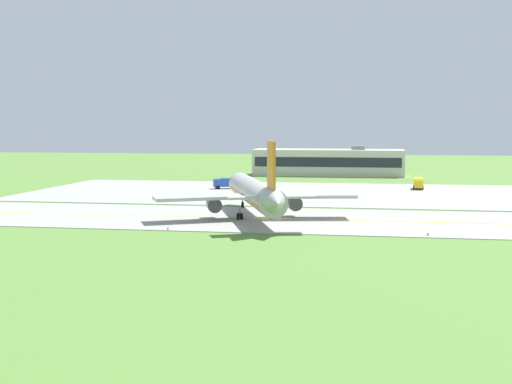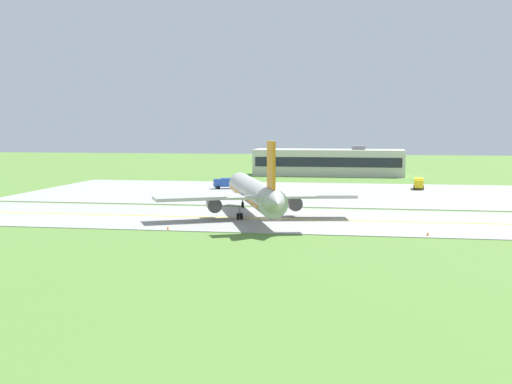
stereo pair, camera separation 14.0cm
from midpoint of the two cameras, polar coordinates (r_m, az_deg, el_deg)
name	(u,v)px [view 1 (the left image)]	position (r m, az deg, el deg)	size (l,w,h in m)	color
ground_plane	(272,219)	(102.23, 1.38, -2.44)	(500.00, 500.00, 0.00)	#517A33
taxiway_strip	(272,219)	(102.22, 1.38, -2.41)	(240.00, 28.00, 0.10)	gray
apron_pad	(343,193)	(143.00, 7.71, -0.13)	(140.00, 52.00, 0.10)	gray
taxiway_centreline	(272,219)	(102.22, 1.38, -2.38)	(220.00, 0.60, 0.01)	yellow
airplane_lead	(254,193)	(102.88, -0.18, -0.06)	(31.70, 38.57, 12.70)	#ADADA8
service_truck_baggage	(226,183)	(152.50, -2.67, 0.84)	(6.33, 4.12, 2.60)	#264CA5
service_truck_fuel	(418,183)	(156.03, 14.19, 0.78)	(2.69, 6.13, 2.60)	yellow
terminal_building	(328,162)	(196.88, 6.41, 2.63)	(45.04, 12.39, 9.12)	beige
traffic_cone_near_edge	(168,228)	(92.09, -7.86, -3.21)	(0.44, 0.44, 0.60)	orange
traffic_cone_mid_edge	(428,234)	(89.36, 14.97, -3.62)	(0.44, 0.44, 0.60)	orange
traffic_cone_far_edge	(260,208)	(114.00, 0.30, -1.43)	(0.44, 0.44, 0.60)	orange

